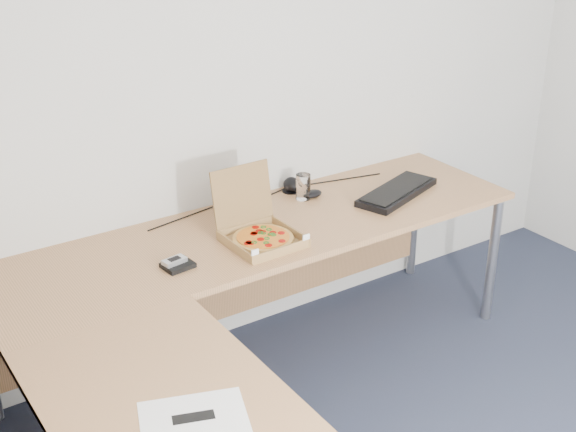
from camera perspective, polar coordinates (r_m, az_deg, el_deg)
desk at (r=3.04m, az=-2.69°, el=-5.68°), size 2.50×2.20×0.73m
pizza_box at (r=3.36m, az=-2.00°, el=-1.35°), size 0.29×0.34×0.30m
drinking_glass at (r=3.77m, az=1.12°, el=2.15°), size 0.07×0.07×0.13m
keyboard at (r=3.87m, az=7.95°, el=1.74°), size 0.53×0.33×0.03m
mouse at (r=3.81m, az=1.79°, el=1.64°), size 0.11×0.09×0.04m
wallet at (r=3.19m, az=-8.05°, el=-3.58°), size 0.13×0.11×0.02m
phone at (r=3.18m, az=-8.30°, el=-3.26°), size 0.10×0.06×0.02m
paper_sheet at (r=2.40m, az=-6.92°, el=-14.40°), size 0.37×0.31×0.00m
dome_speaker at (r=3.87m, az=0.26°, el=2.36°), size 0.09×0.09×0.08m
cable_bundle at (r=3.80m, az=-1.79°, el=1.33°), size 0.63×0.13×0.01m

